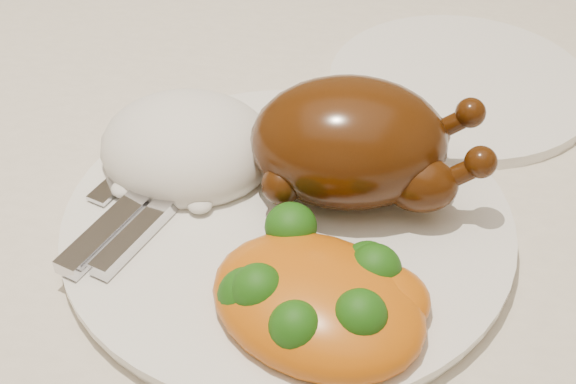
% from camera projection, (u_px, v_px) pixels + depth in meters
% --- Properties ---
extents(dining_table, '(1.60, 0.90, 0.76)m').
position_uv_depth(dining_table, '(138.00, 209.00, 0.67)').
color(dining_table, brown).
rests_on(dining_table, floor).
extents(tablecloth, '(1.73, 1.03, 0.18)m').
position_uv_depth(tablecloth, '(127.00, 140.00, 0.63)').
color(tablecloth, beige).
rests_on(tablecloth, dining_table).
extents(dinner_plate, '(0.33, 0.33, 0.01)m').
position_uv_depth(dinner_plate, '(288.00, 223.00, 0.50)').
color(dinner_plate, white).
rests_on(dinner_plate, tablecloth).
extents(side_plate, '(0.23, 0.23, 0.01)m').
position_uv_depth(side_plate, '(460.00, 83.00, 0.63)').
color(side_plate, white).
rests_on(side_plate, tablecloth).
extents(roast_chicken, '(0.16, 0.11, 0.08)m').
position_uv_depth(roast_chicken, '(355.00, 142.00, 0.49)').
color(roast_chicken, '#491F07').
rests_on(roast_chicken, dinner_plate).
extents(rice_mound, '(0.13, 0.12, 0.06)m').
position_uv_depth(rice_mound, '(188.00, 148.00, 0.53)').
color(rice_mound, white).
rests_on(rice_mound, dinner_plate).
extents(mac_and_cheese, '(0.15, 0.13, 0.05)m').
position_uv_depth(mac_and_cheese, '(321.00, 298.00, 0.43)').
color(mac_and_cheese, '#DD600E').
rests_on(mac_and_cheese, dinner_plate).
extents(cutlery, '(0.06, 0.18, 0.01)m').
position_uv_depth(cutlery, '(136.00, 205.00, 0.50)').
color(cutlery, silver).
rests_on(cutlery, dinner_plate).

